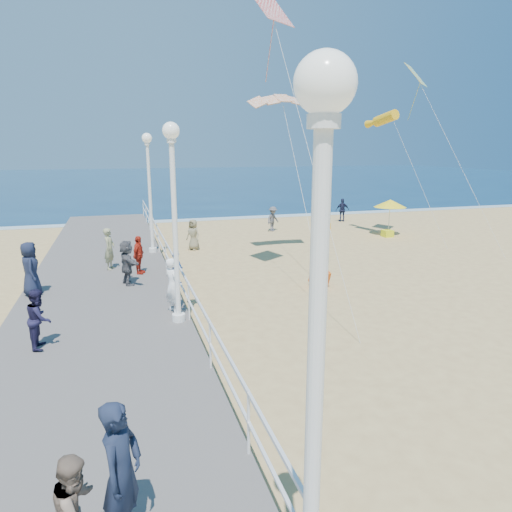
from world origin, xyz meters
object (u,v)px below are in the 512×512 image
object	(u,v)px
lamp_post_mid	(174,203)
spectator_3	(139,255)
spectator_7	(39,318)
woman_holding_toddler	(173,285)
spectator_1	(77,512)
lamp_post_near	(317,335)
spectator_5	(127,263)
spectator_0	(122,473)
beach_chair_left	(325,226)
lamp_post_far	(149,181)
spectator_6	(109,249)
box_kite	(320,279)
beach_walker_b	(342,210)
beach_walker_a	(273,219)
spectator_4	(30,269)
beach_walker_c	(193,235)
beach_umbrella	(390,203)
toddler_held	(176,267)
beach_chair_right	(387,233)

from	to	relation	value
lamp_post_mid	spectator_3	xyz separation A→B (m)	(-0.78, 5.35, -2.53)
spectator_3	spectator_7	distance (m)	6.63
woman_holding_toddler	spectator_1	world-z (taller)	woman_holding_toddler
lamp_post_near	spectator_1	world-z (taller)	lamp_post_near
spectator_5	spectator_0	bearing A→B (deg)	163.82
spectator_7	spectator_3	bearing A→B (deg)	-21.61
beach_chair_left	spectator_7	bearing A→B (deg)	-133.91
woman_holding_toddler	lamp_post_far	bearing A→B (deg)	-25.07
lamp_post_near	spectator_6	distance (m)	15.68
lamp_post_mid	box_kite	xyz separation A→B (m)	(5.63, 2.98, -3.36)
lamp_post_near	woman_holding_toddler	xyz separation A→B (m)	(-0.05, 9.77, -2.45)
spectator_0	spectator_6	xyz separation A→B (m)	(-0.26, 13.47, -0.10)
spectator_0	beach_walker_b	bearing A→B (deg)	-4.82
lamp_post_mid	spectator_7	distance (m)	4.29
lamp_post_mid	beach_walker_a	size ratio (longest dim) A/B	3.44
spectator_4	spectator_5	world-z (taller)	spectator_4
beach_walker_c	box_kite	size ratio (longest dim) A/B	2.61
lamp_post_mid	beach_umbrella	world-z (taller)	lamp_post_mid
spectator_6	beach_walker_a	world-z (taller)	spectator_6
spectator_5	beach_walker_b	xyz separation A→B (m)	(14.99, 12.86, -0.37)
toddler_held	beach_chair_right	xyz separation A→B (m)	(13.53, 10.01, -1.50)
beach_walker_c	spectator_7	bearing A→B (deg)	-68.25
beach_chair_left	beach_walker_a	bearing A→B (deg)	177.63
lamp_post_far	beach_walker_a	world-z (taller)	lamp_post_far
toddler_held	box_kite	distance (m)	6.07
lamp_post_near	beach_umbrella	world-z (taller)	lamp_post_near
spectator_0	spectator_1	bearing A→B (deg)	144.66
woman_holding_toddler	spectator_4	size ratio (longest dim) A/B	0.92
toddler_held	lamp_post_mid	bearing A→B (deg)	149.06
spectator_5	lamp_post_mid	bearing A→B (deg)	-177.37
lamp_post_near	woman_holding_toddler	size ratio (longest dim) A/B	3.29
spectator_0	box_kite	xyz separation A→B (m)	(7.21, 10.07, -1.02)
lamp_post_near	beach_walker_a	distance (m)	25.07
beach_chair_right	beach_chair_left	bearing A→B (deg)	122.90
spectator_3	box_kite	bearing A→B (deg)	-85.33
beach_walker_b	spectator_6	bearing A→B (deg)	43.43
lamp_post_far	spectator_4	size ratio (longest dim) A/B	3.02
toddler_held	spectator_7	distance (m)	3.90
spectator_4	beach_walker_a	bearing A→B (deg)	-57.47
beach_walker_a	beach_chair_left	bearing A→B (deg)	-36.39
spectator_3	spectator_4	xyz separation A→B (m)	(-3.47, -1.64, 0.15)
spectator_6	spectator_5	bearing A→B (deg)	-147.76
lamp_post_mid	beach_walker_c	size ratio (longest dim) A/B	3.39
lamp_post_near	spectator_1	size ratio (longest dim) A/B	3.70
spectator_7	beach_chair_left	distance (m)	21.20
beach_walker_a	spectator_1	bearing A→B (deg)	-148.19
beach_umbrella	lamp_post_far	bearing A→B (deg)	-170.66
spectator_6	spectator_0	bearing A→B (deg)	-160.96
toddler_held	beach_umbrella	distance (m)	17.28
spectator_3	spectator_7	xyz separation A→B (m)	(-2.60, -6.10, -0.01)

